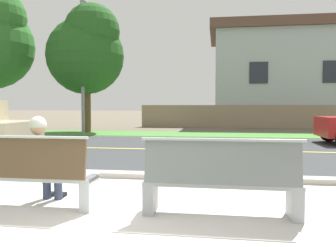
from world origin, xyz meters
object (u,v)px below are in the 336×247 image
(bench_left, at_px, (24,175))
(streetlamp, at_px, (84,55))
(seated_person_grey, at_px, (42,157))
(shade_tree_left, at_px, (87,50))
(bench_right, at_px, (221,181))

(bench_left, height_order, streetlamp, streetlamp)
(seated_person_grey, distance_m, shade_tree_left, 13.29)
(bench_left, distance_m, shade_tree_left, 13.45)
(bench_right, xyz_separation_m, seated_person_grey, (-2.46, 0.17, 0.22))
(bench_left, xyz_separation_m, seated_person_grey, (0.17, 0.17, 0.22))
(bench_left, bearing_deg, bench_right, 0.00)
(streetlamp, bearing_deg, seated_person_grey, -70.54)
(seated_person_grey, bearing_deg, bench_left, -135.36)
(seated_person_grey, bearing_deg, streetlamp, 109.46)
(bench_right, bearing_deg, seated_person_grey, 176.00)
(bench_right, relative_size, shade_tree_left, 0.30)
(seated_person_grey, distance_m, streetlamp, 12.54)
(bench_right, distance_m, streetlamp, 13.73)
(bench_left, distance_m, streetlamp, 12.70)
(streetlamp, height_order, shade_tree_left, streetlamp)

